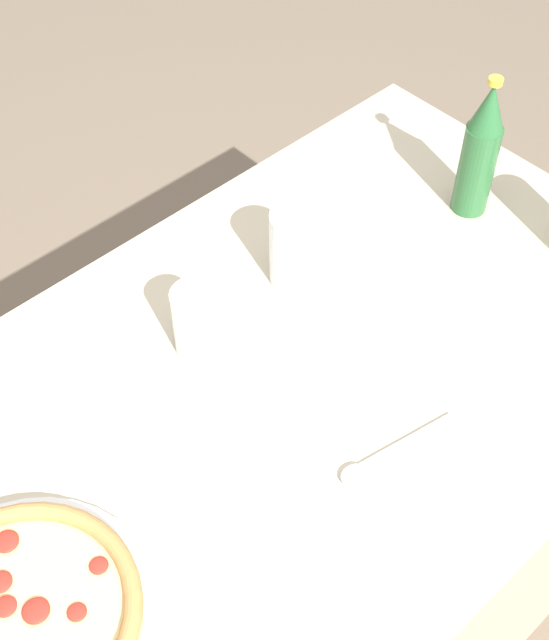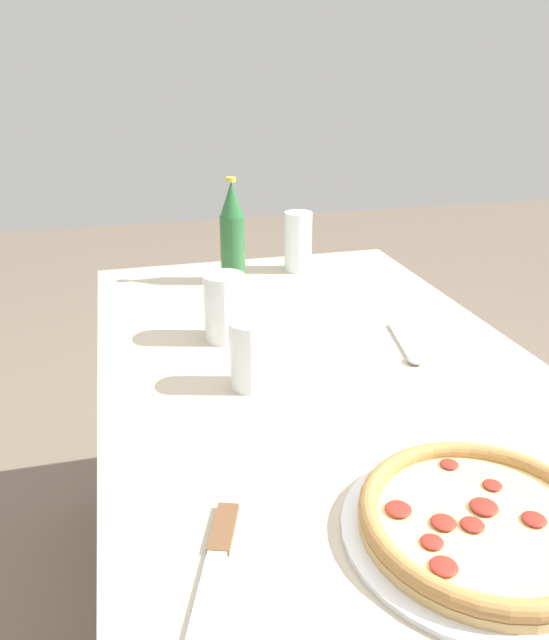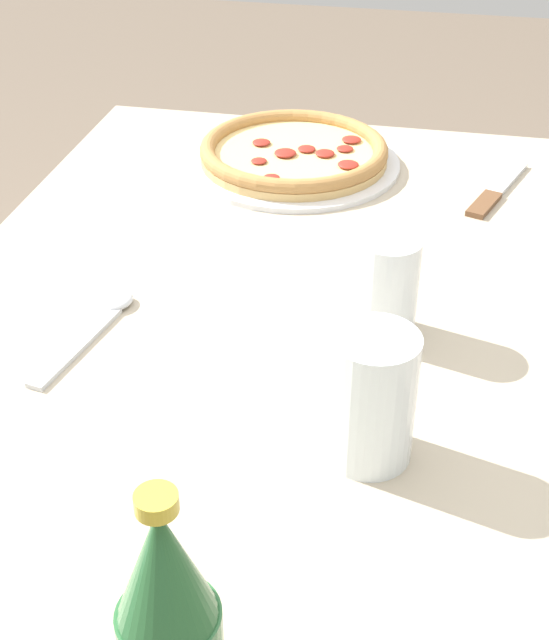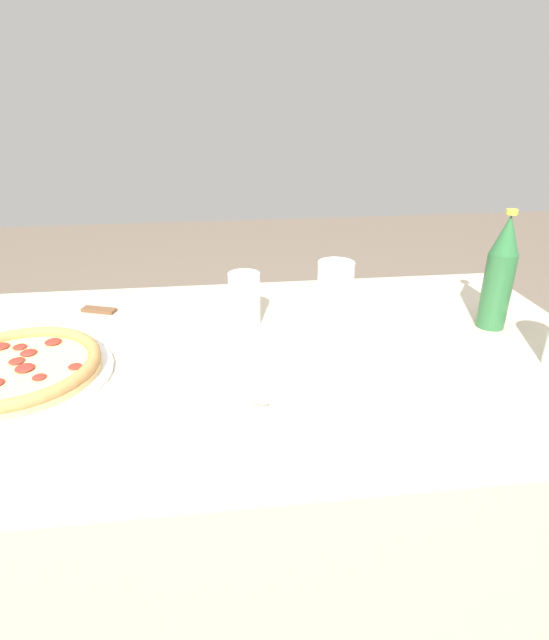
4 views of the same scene
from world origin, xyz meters
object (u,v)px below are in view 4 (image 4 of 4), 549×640
Objects in this scene: glass_orange_juice at (244,301)px; knife at (80,308)px; pizza_salami at (18,369)px; spoon at (294,401)px; glass_mango_juice at (335,294)px; beer_bottle at (500,274)px.

glass_orange_juice is 0.60× the size of knife.
pizza_salami reaches higher than spoon.
pizza_salami is 1.69× the size of spoon.
spoon is at bearing 66.29° from glass_mango_juice.
pizza_salami is 1.27× the size of beer_bottle.
pizza_salami is 0.30m from knife.
beer_bottle is 1.30× the size of knife.
beer_bottle is at bearing -152.86° from spoon.
glass_mango_juice is at bearing -13.80° from beer_bottle.
pizza_salami is 2.77× the size of glass_orange_juice.
knife is (0.38, -0.12, -0.05)m from glass_orange_juice.
beer_bottle is at bearing 171.94° from glass_orange_juice.
glass_orange_juice is 0.46× the size of beer_bottle.
knife is (0.58, -0.12, -0.05)m from glass_mango_juice.
spoon reaches higher than knife.
beer_bottle reaches higher than pizza_salami.
beer_bottle is (-0.53, 0.07, 0.07)m from glass_orange_juice.
pizza_salami is 0.45m from glass_orange_juice.
glass_orange_juice is at bearing -79.43° from spoon.
beer_bottle is 0.54m from spoon.
spoon is (-0.44, 0.44, 0.00)m from knife.
knife is at bearing -11.48° from glass_mango_juice.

